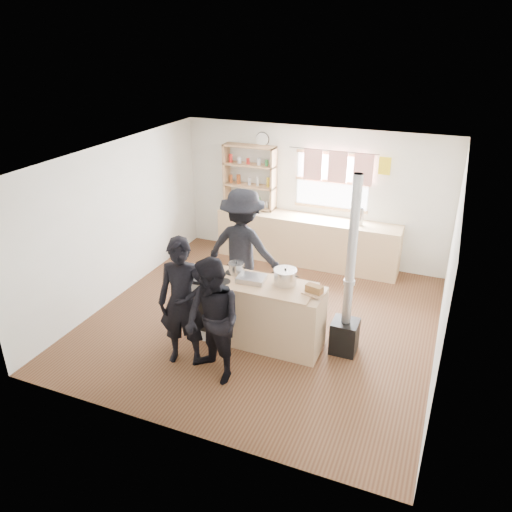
# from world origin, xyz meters

# --- Properties ---
(ground) EXTENTS (5.00, 5.00, 0.01)m
(ground) POSITION_xyz_m (0.00, 0.00, -0.01)
(ground) COLOR brown
(ground) RESTS_ON ground
(back_counter) EXTENTS (3.40, 0.55, 0.90)m
(back_counter) POSITION_xyz_m (0.00, 2.22, 0.45)
(back_counter) COLOR #D3B07F
(back_counter) RESTS_ON ground
(shelving_unit) EXTENTS (1.00, 0.28, 1.20)m
(shelving_unit) POSITION_xyz_m (-1.20, 2.34, 1.51)
(shelving_unit) COLOR tan
(shelving_unit) RESTS_ON back_counter
(thermos) EXTENTS (0.10, 0.10, 0.30)m
(thermos) POSITION_xyz_m (0.96, 2.22, 1.05)
(thermos) COLOR silver
(thermos) RESTS_ON back_counter
(cooking_island) EXTENTS (1.97, 0.64, 0.93)m
(cooking_island) POSITION_xyz_m (0.14, -0.55, 0.47)
(cooking_island) COLOR silver
(cooking_island) RESTS_ON ground
(skillet_greens) EXTENTS (0.43, 0.43, 0.05)m
(skillet_greens) POSITION_xyz_m (-0.63, -0.77, 0.96)
(skillet_greens) COLOR black
(skillet_greens) RESTS_ON cooking_island
(roast_tray) EXTENTS (0.40, 0.31, 0.07)m
(roast_tray) POSITION_xyz_m (0.04, -0.53, 0.97)
(roast_tray) COLOR silver
(roast_tray) RESTS_ON cooking_island
(stockpot_stove) EXTENTS (0.22, 0.22, 0.18)m
(stockpot_stove) POSITION_xyz_m (-0.24, -0.39, 1.01)
(stockpot_stove) COLOR #BCBCBE
(stockpot_stove) RESTS_ON cooking_island
(stockpot_counter) EXTENTS (0.32, 0.32, 0.23)m
(stockpot_counter) POSITION_xyz_m (0.49, -0.44, 1.03)
(stockpot_counter) COLOR silver
(stockpot_counter) RESTS_ON cooking_island
(bread_board) EXTENTS (0.32, 0.26, 0.12)m
(bread_board) POSITION_xyz_m (0.93, -0.55, 0.98)
(bread_board) COLOR tan
(bread_board) RESTS_ON cooking_island
(flue_heater) EXTENTS (0.35, 0.35, 2.50)m
(flue_heater) POSITION_xyz_m (1.33, -0.32, 0.66)
(flue_heater) COLOR black
(flue_heater) RESTS_ON ground
(person_near_left) EXTENTS (0.72, 0.56, 1.75)m
(person_near_left) POSITION_xyz_m (-0.58, -1.32, 0.88)
(person_near_left) COLOR black
(person_near_left) RESTS_ON ground
(person_near_right) EXTENTS (0.99, 0.91, 1.63)m
(person_near_right) POSITION_xyz_m (-0.06, -1.49, 0.82)
(person_near_right) COLOR black
(person_near_right) RESTS_ON ground
(person_far) EXTENTS (1.26, 0.76, 1.90)m
(person_far) POSITION_xyz_m (-0.48, 0.38, 0.95)
(person_far) COLOR black
(person_far) RESTS_ON ground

